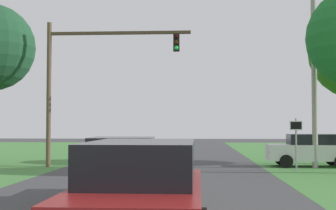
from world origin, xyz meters
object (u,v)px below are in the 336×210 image
(pickup_truck_lead, at_px, (123,168))
(utility_pole_right, at_px, (314,67))
(red_suv_near, at_px, (141,202))
(traffic_light, at_px, (86,71))
(crossing_suv_far, at_px, (311,149))
(keep_moving_sign, at_px, (296,137))

(pickup_truck_lead, relative_size, utility_pole_right, 0.48)
(red_suv_near, distance_m, traffic_light, 18.56)
(crossing_suv_far, relative_size, utility_pole_right, 0.43)
(red_suv_near, xyz_separation_m, pickup_truck_lead, (-1.26, 6.29, -0.06))
(utility_pole_right, bearing_deg, red_suv_near, -111.67)
(red_suv_near, distance_m, crossing_suv_far, 19.58)
(keep_moving_sign, bearing_deg, pickup_truck_lead, -125.74)
(red_suv_near, relative_size, pickup_truck_lead, 0.90)
(red_suv_near, bearing_deg, utility_pole_right, 68.33)
(keep_moving_sign, xyz_separation_m, crossing_suv_far, (1.24, 2.38, -0.71))
(red_suv_near, height_order, keep_moving_sign, keep_moving_sign)
(pickup_truck_lead, bearing_deg, utility_pole_right, 53.78)
(crossing_suv_far, bearing_deg, utility_pole_right, -87.20)
(keep_moving_sign, bearing_deg, red_suv_near, -109.61)
(keep_moving_sign, distance_m, utility_pole_right, 4.12)
(traffic_light, distance_m, keep_moving_sign, 11.27)
(red_suv_near, xyz_separation_m, keep_moving_sign, (5.68, 15.93, 0.59))
(crossing_suv_far, xyz_separation_m, utility_pole_right, (0.04, -0.80, 4.30))
(red_suv_near, height_order, crossing_suv_far, red_suv_near)
(traffic_light, bearing_deg, utility_pole_right, 0.43)
(keep_moving_sign, xyz_separation_m, utility_pole_right, (1.28, 1.58, 3.59))
(pickup_truck_lead, bearing_deg, traffic_light, 108.30)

